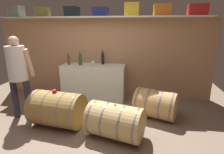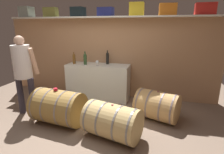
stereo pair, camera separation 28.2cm
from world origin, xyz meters
TOP-DOWN VIEW (x-y plane):
  - ground_plane at (0.00, 0.50)m, footprint 6.58×7.20m
  - back_wall_panel at (0.00, 2.00)m, footprint 5.38×0.10m
  - high_shelf_board at (0.00, 1.85)m, footprint 4.95×0.40m
  - toolcase_grey at (-2.15, 1.85)m, footprint 0.30×0.29m
  - toolcase_olive at (-1.44, 1.85)m, footprint 0.34×0.20m
  - toolcase_black at (-0.69, 1.85)m, footprint 0.32×0.30m
  - toolcase_navy at (0.01, 1.85)m, footprint 0.36×0.25m
  - toolcase_yellow at (0.73, 1.85)m, footprint 0.32×0.20m
  - toolcase_orange at (1.39, 1.85)m, footprint 0.37×0.25m
  - toolcase_red at (2.13, 1.85)m, footprint 0.41×0.31m
  - work_cabinet at (-0.15, 1.67)m, footprint 1.54×0.53m
  - wine_bottle_dark at (0.06, 1.80)m, footprint 0.07×0.07m
  - wine_bottle_green at (-0.45, 1.61)m, footprint 0.08×0.08m
  - wine_bottle_amber at (-0.75, 1.62)m, footprint 0.07×0.07m
  - wine_glass at (-0.11, 1.53)m, footprint 0.08×0.08m
  - wine_barrel_near at (-0.46, 0.29)m, footprint 0.98×0.73m
  - wine_barrel_far at (1.31, 0.90)m, footprint 0.92×0.79m
  - wine_barrel_flank at (0.62, 0.09)m, footprint 1.00×0.77m
  - tasting_cup at (-0.49, 0.29)m, footprint 0.07×0.07m
  - winemaker_pouring at (-1.29, 0.47)m, footprint 0.47×0.37m

SIDE VIEW (x-z plane):
  - ground_plane at x=0.00m, z-range -0.02..0.00m
  - wine_barrel_far at x=1.31m, z-range 0.00..0.57m
  - wine_barrel_flank at x=0.62m, z-range 0.00..0.58m
  - wine_barrel_near at x=-0.46m, z-range 0.00..0.65m
  - work_cabinet at x=-0.15m, z-range 0.00..0.86m
  - tasting_cup at x=-0.49m, z-range 0.64..0.69m
  - wine_glass at x=-0.11m, z-range 0.88..1.02m
  - back_wall_panel at x=0.00m, z-range 0.00..1.95m
  - winemaker_pouring at x=-1.29m, z-range 0.18..1.78m
  - wine_bottle_amber at x=-0.75m, z-range 0.85..1.14m
  - wine_bottle_green at x=-0.45m, z-range 0.84..1.16m
  - wine_bottle_dark at x=0.06m, z-range 0.85..1.18m
  - high_shelf_board at x=0.00m, z-range 1.95..1.99m
  - toolcase_navy at x=0.01m, z-range 1.99..2.19m
  - toolcase_black at x=-0.69m, z-range 1.99..2.21m
  - toolcase_olive at x=-1.44m, z-range 1.99..2.22m
  - toolcase_red at x=2.13m, z-range 1.99..2.22m
  - toolcase_orange at x=1.39m, z-range 1.99..2.23m
  - toolcase_grey at x=-2.15m, z-range 1.99..2.25m
  - toolcase_yellow at x=0.73m, z-range 1.99..2.28m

